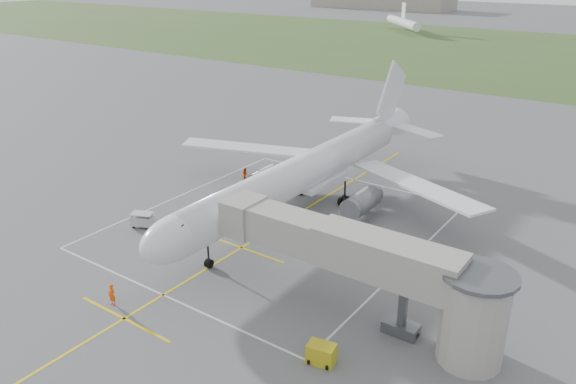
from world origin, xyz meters
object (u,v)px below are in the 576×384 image
Objects in this scene: airliner at (305,172)px; jet_bridge at (376,268)px; ramp_worker_wing at (245,174)px; ramp_worker_nose at (112,295)px; baggage_cart at (142,220)px; gpu_unit at (321,354)px.

airliner reaches higher than jet_bridge.
ramp_worker_nose is at bearing 138.59° from ramp_worker_wing.
airliner is 18.41× the size of baggage_cart.
gpu_unit is 27.09m from baggage_cart.
jet_bridge is 20.77m from ramp_worker_nose.
ramp_worker_wing is (-26.48, 17.29, -3.87)m from jet_bridge.
jet_bridge is at bearing -42.19° from airliner.
ramp_worker_wing is (0.39, 16.10, 0.09)m from baggage_cart.
ramp_worker_wing is at bearing 127.11° from gpu_unit.
airliner is 22.56× the size of gpu_unit.
jet_bridge is (15.72, -14.25, 0.35)m from airliner.
ramp_worker_nose is at bearing -178.52° from gpu_unit.
gpu_unit is 1.13× the size of ramp_worker_nose.
ramp_worker_nose is at bearing -151.47° from jet_bridge.
ramp_worker_wing is at bearing 104.12° from ramp_worker_nose.
baggage_cart is 1.45× the size of ramp_worker_wing.
ramp_worker_nose reaches higher than gpu_unit.
jet_bridge is 9.21× the size of baggage_cart.
baggage_cart is at bearing 153.83° from gpu_unit.
jet_bridge is 31.86m from ramp_worker_wing.
gpu_unit is 34.74m from ramp_worker_wing.
jet_bridge is 7.34m from gpu_unit.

